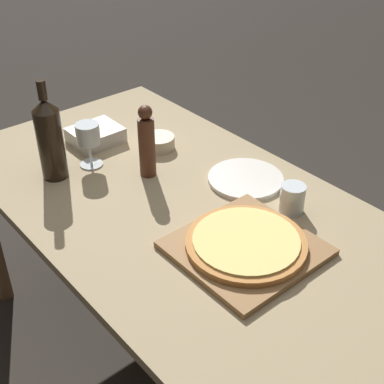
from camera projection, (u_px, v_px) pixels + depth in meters
name	position (u px, v px, depth m)	size (l,w,h in m)	color
ground_plane	(180.00, 356.00, 2.04)	(12.00, 12.00, 0.00)	#2D2823
dining_table	(177.00, 222.00, 1.69)	(0.86, 1.58, 0.73)	#9E8966
cutting_board	(246.00, 248.00, 1.43)	(0.36, 0.35, 0.02)	olive
pizza	(246.00, 242.00, 1.42)	(0.33, 0.33, 0.02)	#BC7A3D
wine_bottle	(50.00, 138.00, 1.67)	(0.08, 0.08, 0.33)	black
pepper_mill	(147.00, 143.00, 1.69)	(0.05, 0.05, 0.25)	#4C2819
wine_glass	(88.00, 136.00, 1.75)	(0.08, 0.08, 0.15)	silver
small_bowl	(159.00, 142.00, 1.89)	(0.11, 0.11, 0.05)	beige
drinking_tumbler	(292.00, 199.00, 1.56)	(0.07, 0.07, 0.09)	silver
dinner_plate	(246.00, 179.00, 1.72)	(0.24, 0.24, 0.01)	silver
food_container	(96.00, 135.00, 1.93)	(0.17, 0.15, 0.05)	#BCB7AD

